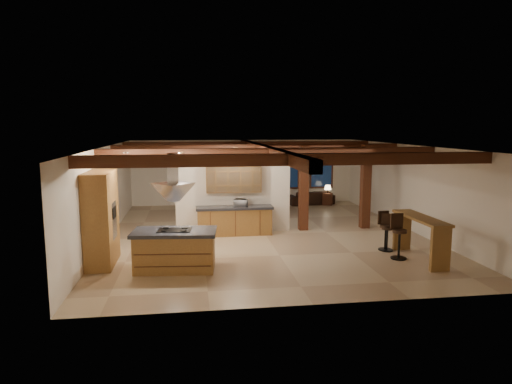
# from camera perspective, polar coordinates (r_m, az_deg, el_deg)

# --- Properties ---
(ground) EXTENTS (12.00, 12.00, 0.00)m
(ground) POSITION_cam_1_polar(r_m,az_deg,el_deg) (15.06, 1.16, -5.31)
(ground) COLOR tan
(ground) RESTS_ON ground
(room_walls) EXTENTS (12.00, 12.00, 12.00)m
(room_walls) POSITION_cam_1_polar(r_m,az_deg,el_deg) (14.74, 1.18, 1.43)
(room_walls) COLOR white
(room_walls) RESTS_ON ground
(ceiling_beams) EXTENTS (10.00, 12.00, 0.28)m
(ceiling_beams) POSITION_cam_1_polar(r_m,az_deg,el_deg) (14.65, 1.19, 5.23)
(ceiling_beams) COLOR #401710
(ceiling_beams) RESTS_ON room_walls
(timber_posts) EXTENTS (2.50, 0.30, 2.90)m
(timber_posts) POSITION_cam_1_polar(r_m,az_deg,el_deg) (15.81, 9.86, 1.72)
(timber_posts) COLOR #401710
(timber_posts) RESTS_ON ground
(partition_wall) EXTENTS (3.80, 0.18, 2.20)m
(partition_wall) POSITION_cam_1_polar(r_m,az_deg,el_deg) (15.20, -2.86, -0.96)
(partition_wall) COLOR white
(partition_wall) RESTS_ON ground
(pantry_cabinet) EXTENTS (0.67, 1.60, 2.40)m
(pantry_cabinet) POSITION_cam_1_polar(r_m,az_deg,el_deg) (12.29, -18.77, -3.16)
(pantry_cabinet) COLOR olive
(pantry_cabinet) RESTS_ON ground
(back_counter) EXTENTS (2.50, 0.66, 0.94)m
(back_counter) POSITION_cam_1_polar(r_m,az_deg,el_deg) (14.94, -2.70, -3.56)
(back_counter) COLOR olive
(back_counter) RESTS_ON ground
(upper_display_cabinet) EXTENTS (1.80, 0.36, 0.95)m
(upper_display_cabinet) POSITION_cam_1_polar(r_m,az_deg,el_deg) (14.91, -2.81, 1.77)
(upper_display_cabinet) COLOR olive
(upper_display_cabinet) RESTS_ON partition_wall
(range_hood) EXTENTS (1.10, 1.10, 1.40)m
(range_hood) POSITION_cam_1_polar(r_m,az_deg,el_deg) (11.25, -10.26, -0.86)
(range_hood) COLOR silver
(range_hood) RESTS_ON room_walls
(back_windows) EXTENTS (2.70, 0.07, 1.70)m
(back_windows) POSITION_cam_1_polar(r_m,az_deg,el_deg) (21.12, 6.09, 2.72)
(back_windows) COLOR #401710
(back_windows) RESTS_ON room_walls
(framed_art) EXTENTS (0.65, 0.05, 0.85)m
(framed_art) POSITION_cam_1_polar(r_m,az_deg,el_deg) (20.48, -5.67, 3.11)
(framed_art) COLOR #401710
(framed_art) RESTS_ON room_walls
(recessed_cans) EXTENTS (3.16, 2.46, 0.03)m
(recessed_cans) POSITION_cam_1_polar(r_m,az_deg,el_deg) (12.53, -8.91, 5.10)
(recessed_cans) COLOR silver
(recessed_cans) RESTS_ON room_walls
(kitchen_island) EXTENTS (2.14, 1.29, 1.02)m
(kitchen_island) POSITION_cam_1_polar(r_m,az_deg,el_deg) (11.52, -10.09, -7.12)
(kitchen_island) COLOR olive
(kitchen_island) RESTS_ON ground
(dining_table) EXTENTS (1.99, 1.29, 0.65)m
(dining_table) POSITION_cam_1_polar(r_m,az_deg,el_deg) (17.80, -0.85, -2.10)
(dining_table) COLOR #39190E
(dining_table) RESTS_ON ground
(sofa) EXTENTS (2.14, 1.07, 0.60)m
(sofa) POSITION_cam_1_polar(r_m,az_deg,el_deg) (20.86, 6.87, -0.69)
(sofa) COLOR black
(sofa) RESTS_ON ground
(microwave) EXTENTS (0.50, 0.44, 0.23)m
(microwave) POSITION_cam_1_polar(r_m,az_deg,el_deg) (14.85, -1.91, -1.35)
(microwave) COLOR #B5B5BA
(microwave) RESTS_ON back_counter
(bar_counter) EXTENTS (0.59, 2.23, 1.17)m
(bar_counter) POSITION_cam_1_polar(r_m,az_deg,el_deg) (12.87, 19.84, -4.59)
(bar_counter) COLOR olive
(bar_counter) RESTS_ON ground
(side_table) EXTENTS (0.55, 0.55, 0.53)m
(side_table) POSITION_cam_1_polar(r_m,az_deg,el_deg) (20.78, 8.93, -0.86)
(side_table) COLOR #401710
(side_table) RESTS_ON ground
(table_lamp) EXTENTS (0.31, 0.31, 0.36)m
(table_lamp) POSITION_cam_1_polar(r_m,az_deg,el_deg) (20.70, 8.96, 0.56)
(table_lamp) COLOR black
(table_lamp) RESTS_ON side_table
(bar_stool_a) EXTENTS (0.42, 0.42, 1.21)m
(bar_stool_a) POSITION_cam_1_polar(r_m,az_deg,el_deg) (12.84, 17.40, -5.29)
(bar_stool_a) COLOR black
(bar_stool_a) RESTS_ON ground
(bar_stool_b) EXTENTS (0.38, 0.40, 1.05)m
(bar_stool_b) POSITION_cam_1_polar(r_m,az_deg,el_deg) (13.57, 16.07, -4.86)
(bar_stool_b) COLOR black
(bar_stool_b) RESTS_ON ground
(bar_stool_c) EXTENTS (0.39, 0.39, 1.11)m
(bar_stool_c) POSITION_cam_1_polar(r_m,az_deg,el_deg) (13.62, 15.82, -4.66)
(bar_stool_c) COLOR black
(bar_stool_c) RESTS_ON ground
(dining_chairs) EXTENTS (2.02, 2.02, 1.18)m
(dining_chairs) POSITION_cam_1_polar(r_m,az_deg,el_deg) (17.76, -0.85, -1.23)
(dining_chairs) COLOR #401710
(dining_chairs) RESTS_ON ground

